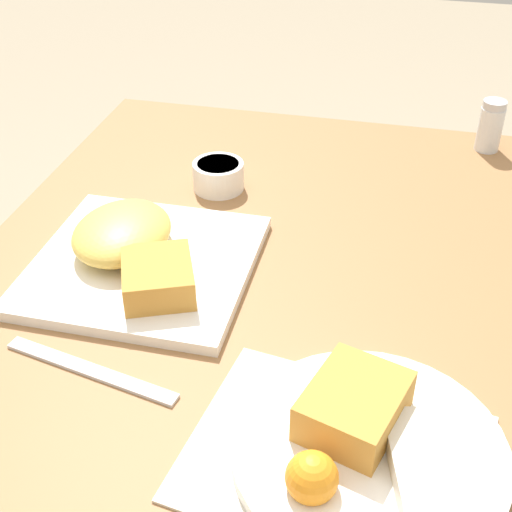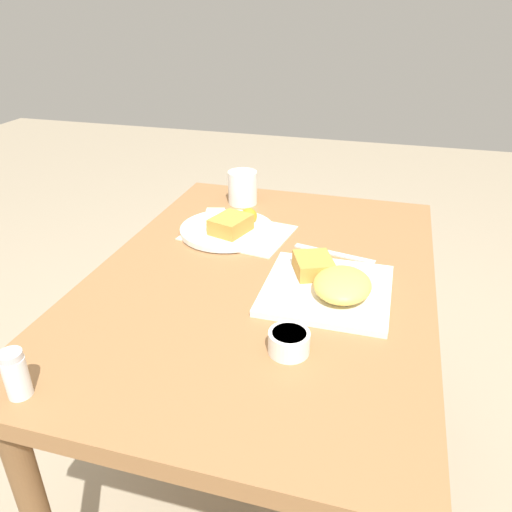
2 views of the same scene
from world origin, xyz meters
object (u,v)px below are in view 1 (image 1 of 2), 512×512
object	(u,v)px
butter_knife	(90,370)
plate_oval_far	(366,443)
plate_square_near	(137,254)
sauce_ramekin	(218,175)
salt_shaker	(490,129)

from	to	relation	value
butter_knife	plate_oval_far	bearing A→B (deg)	2.74
plate_square_near	plate_oval_far	distance (m)	0.37
sauce_ramekin	butter_knife	xyz separation A→B (m)	(0.39, -0.02, -0.02)
salt_shaker	butter_knife	bearing A→B (deg)	-33.63
plate_square_near	salt_shaker	size ratio (longest dim) A/B	3.18
plate_oval_far	sauce_ramekin	bearing A→B (deg)	-149.40
plate_square_near	plate_oval_far	bearing A→B (deg)	53.22
plate_oval_far	sauce_ramekin	world-z (taller)	plate_oval_far
plate_square_near	butter_knife	xyz separation A→B (m)	(0.18, 0.02, -0.02)
salt_shaker	butter_knife	size ratio (longest dim) A/B	0.41
sauce_ramekin	butter_knife	world-z (taller)	sauce_ramekin
plate_square_near	plate_oval_far	size ratio (longest dim) A/B	1.06
salt_shaker	sauce_ramekin	bearing A→B (deg)	-60.21
butter_knife	salt_shaker	bearing A→B (deg)	68.01
salt_shaker	butter_knife	distance (m)	0.72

